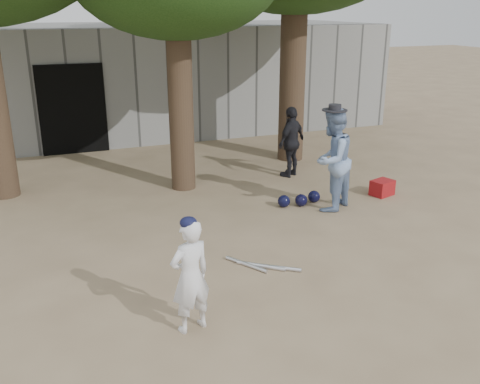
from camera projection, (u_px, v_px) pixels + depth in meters
name	position (u px, v px, depth m)	size (l,w,h in m)	color
ground	(225.00, 289.00, 7.05)	(70.00, 70.00, 0.00)	#937C5E
boy_player	(190.00, 276.00, 5.96)	(0.49, 0.32, 1.35)	white
spectator_blue	(332.00, 160.00, 9.51)	(0.90, 0.70, 1.85)	#7D97C1
spectator_dark	(291.00, 142.00, 11.45)	(0.89, 0.37, 1.52)	black
red_bag	(382.00, 188.00, 10.47)	(0.42, 0.32, 0.30)	#A5161D
back_building	(106.00, 78.00, 15.64)	(16.00, 5.24, 3.00)	gray
helmet_row	(300.00, 199.00, 9.95)	(0.87, 0.32, 0.23)	black
bat_pile	(261.00, 266.00, 7.60)	(0.88, 0.79, 0.06)	silver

